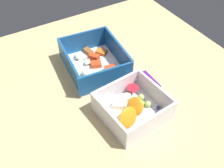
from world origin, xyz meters
TOP-DOWN VIEW (x-y plane):
  - table_surface at (0.00, 0.00)cm, footprint 80.00×80.00cm
  - pasta_container at (-10.70, 1.22)cm, footprint 19.71×16.85cm
  - fruit_bowl at (8.30, 1.06)cm, footprint 14.96×15.56cm
  - candy_bar at (1.72, 11.13)cm, footprint 7.00×2.40cm

SIDE VIEW (x-z plane):
  - table_surface at x=0.00cm, z-range 0.00..2.00cm
  - candy_bar at x=1.72cm, z-range 2.00..3.20cm
  - fruit_bowl at x=8.30cm, z-range 1.17..7.12cm
  - pasta_container at x=-10.70cm, z-range 0.75..7.55cm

